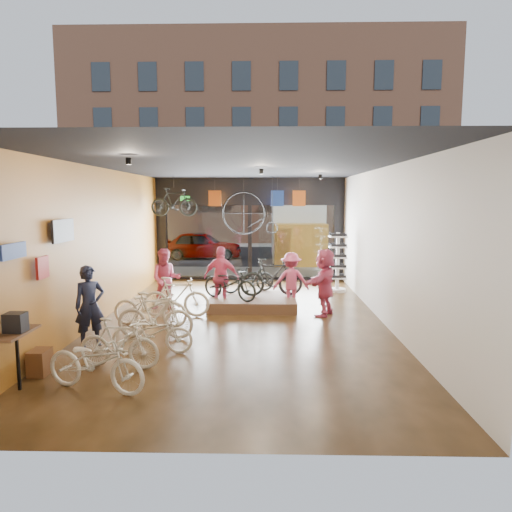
{
  "coord_description": "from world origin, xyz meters",
  "views": [
    {
      "loc": [
        0.63,
        -11.09,
        3.01
      ],
      "look_at": [
        0.34,
        1.4,
        1.46
      ],
      "focal_mm": 32.0,
      "sensor_mm": 36.0,
      "label": 1
    }
  ],
  "objects_px": {
    "street_car": "(201,245)",
    "customer_0": "(90,306)",
    "floor_bike_5": "(176,297)",
    "display_platform": "(253,302)",
    "floor_bike_2": "(152,333)",
    "display_bike_left": "(230,283)",
    "floor_bike_4": "(150,306)",
    "customer_2": "(222,277)",
    "sunglasses_rack": "(338,262)",
    "display_bike_mid": "(271,277)",
    "floor_bike_0": "(96,362)",
    "customer_3": "(291,280)",
    "customer_5": "(325,282)",
    "display_bike_right": "(248,278)",
    "floor_bike_3": "(155,315)",
    "floor_bike_1": "(119,343)",
    "penny_farthing": "(253,214)",
    "box_truck": "(297,233)",
    "customer_1": "(166,279)"
  },
  "relations": [
    {
      "from": "floor_bike_2",
      "to": "display_bike_left",
      "type": "distance_m",
      "value": 3.78
    },
    {
      "from": "customer_3",
      "to": "sunglasses_rack",
      "type": "distance_m",
      "value": 2.79
    },
    {
      "from": "customer_3",
      "to": "floor_bike_4",
      "type": "bearing_deg",
      "value": 27.98
    },
    {
      "from": "display_platform",
      "to": "sunglasses_rack",
      "type": "xyz_separation_m",
      "value": [
        2.71,
        2.27,
        0.82
      ]
    },
    {
      "from": "floor_bike_0",
      "to": "floor_bike_2",
      "type": "relative_size",
      "value": 1.11
    },
    {
      "from": "floor_bike_2",
      "to": "display_bike_left",
      "type": "bearing_deg",
      "value": -20.0
    },
    {
      "from": "display_platform",
      "to": "customer_2",
      "type": "xyz_separation_m",
      "value": [
        -0.86,
        -0.1,
        0.72
      ]
    },
    {
      "from": "floor_bike_1",
      "to": "display_bike_mid",
      "type": "distance_m",
      "value": 5.59
    },
    {
      "from": "display_platform",
      "to": "customer_0",
      "type": "height_order",
      "value": "customer_0"
    },
    {
      "from": "customer_2",
      "to": "customer_5",
      "type": "xyz_separation_m",
      "value": [
        2.76,
        -0.72,
        0.01
      ]
    },
    {
      "from": "floor_bike_5",
      "to": "display_platform",
      "type": "xyz_separation_m",
      "value": [
        1.94,
        1.09,
        -0.37
      ]
    },
    {
      "from": "floor_bike_1",
      "to": "customer_2",
      "type": "distance_m",
      "value": 4.82
    },
    {
      "from": "floor_bike_3",
      "to": "display_bike_right",
      "type": "xyz_separation_m",
      "value": [
        1.88,
        3.6,
        0.22
      ]
    },
    {
      "from": "display_bike_mid",
      "to": "floor_bike_4",
      "type": "bearing_deg",
      "value": 119.04
    },
    {
      "from": "floor_bike_1",
      "to": "sunglasses_rack",
      "type": "relative_size",
      "value": 0.78
    },
    {
      "from": "floor_bike_0",
      "to": "floor_bike_3",
      "type": "xyz_separation_m",
      "value": [
        0.27,
        2.76,
        0.05
      ]
    },
    {
      "from": "display_bike_mid",
      "to": "floor_bike_0",
      "type": "bearing_deg",
      "value": 147.21
    },
    {
      "from": "floor_bike_3",
      "to": "display_platform",
      "type": "height_order",
      "value": "floor_bike_3"
    },
    {
      "from": "floor_bike_1",
      "to": "display_bike_mid",
      "type": "height_order",
      "value": "display_bike_mid"
    },
    {
      "from": "customer_2",
      "to": "customer_5",
      "type": "relative_size",
      "value": 0.99
    },
    {
      "from": "display_bike_right",
      "to": "floor_bike_0",
      "type": "bearing_deg",
      "value": 137.5
    },
    {
      "from": "floor_bike_0",
      "to": "customer_3",
      "type": "relative_size",
      "value": 1.14
    },
    {
      "from": "floor_bike_4",
      "to": "customer_2",
      "type": "bearing_deg",
      "value": -30.18
    },
    {
      "from": "floor_bike_4",
      "to": "floor_bike_1",
      "type": "bearing_deg",
      "value": -168.21
    },
    {
      "from": "floor_bike_3",
      "to": "customer_0",
      "type": "distance_m",
      "value": 1.36
    },
    {
      "from": "floor_bike_0",
      "to": "display_bike_mid",
      "type": "xyz_separation_m",
      "value": [
        2.83,
        5.83,
        0.37
      ]
    },
    {
      "from": "floor_bike_0",
      "to": "customer_1",
      "type": "distance_m",
      "value": 5.39
    },
    {
      "from": "display_platform",
      "to": "display_bike_left",
      "type": "xyz_separation_m",
      "value": [
        -0.61,
        -0.35,
        0.6
      ]
    },
    {
      "from": "street_car",
      "to": "customer_2",
      "type": "distance_m",
      "value": 10.86
    },
    {
      "from": "customer_1",
      "to": "customer_3",
      "type": "xyz_separation_m",
      "value": [
        3.44,
        0.32,
        -0.07
      ]
    },
    {
      "from": "customer_1",
      "to": "customer_0",
      "type": "bearing_deg",
      "value": -114.54
    },
    {
      "from": "floor_bike_5",
      "to": "sunglasses_rack",
      "type": "bearing_deg",
      "value": -53.61
    },
    {
      "from": "floor_bike_5",
      "to": "customer_1",
      "type": "height_order",
      "value": "customer_1"
    },
    {
      "from": "customer_2",
      "to": "floor_bike_5",
      "type": "bearing_deg",
      "value": 56.29
    },
    {
      "from": "street_car",
      "to": "customer_0",
      "type": "distance_m",
      "value": 14.02
    },
    {
      "from": "box_truck",
      "to": "customer_0",
      "type": "bearing_deg",
      "value": -111.46
    },
    {
      "from": "box_truck",
      "to": "floor_bike_2",
      "type": "xyz_separation_m",
      "value": [
        -3.72,
        -13.46,
        -1.0
      ]
    },
    {
      "from": "customer_2",
      "to": "customer_5",
      "type": "distance_m",
      "value": 2.85
    },
    {
      "from": "sunglasses_rack",
      "to": "floor_bike_5",
      "type": "bearing_deg",
      "value": -161.7
    },
    {
      "from": "floor_bike_0",
      "to": "display_bike_left",
      "type": "distance_m",
      "value": 5.6
    },
    {
      "from": "floor_bike_1",
      "to": "display_platform",
      "type": "height_order",
      "value": "floor_bike_1"
    },
    {
      "from": "box_truck",
      "to": "penny_farthing",
      "type": "height_order",
      "value": "penny_farthing"
    },
    {
      "from": "display_bike_mid",
      "to": "display_platform",
      "type": "bearing_deg",
      "value": 98.21
    },
    {
      "from": "floor_bike_1",
      "to": "display_bike_right",
      "type": "distance_m",
      "value": 5.78
    },
    {
      "from": "penny_farthing",
      "to": "customer_2",
      "type": "bearing_deg",
      "value": -103.21
    },
    {
      "from": "floor_bike_2",
      "to": "customer_3",
      "type": "relative_size",
      "value": 1.03
    },
    {
      "from": "floor_bike_0",
      "to": "floor_bike_2",
      "type": "xyz_separation_m",
      "value": [
        0.45,
        1.78,
        -0.05
      ]
    },
    {
      "from": "floor_bike_3",
      "to": "box_truck",
      "type": "bearing_deg",
      "value": -12.57
    },
    {
      "from": "customer_0",
      "to": "customer_3",
      "type": "relative_size",
      "value": 1.08
    },
    {
      "from": "floor_bike_2",
      "to": "floor_bike_3",
      "type": "distance_m",
      "value": 1.0
    }
  ]
}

